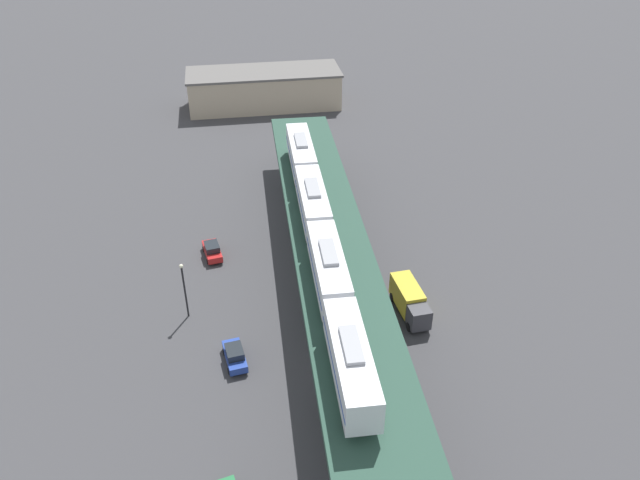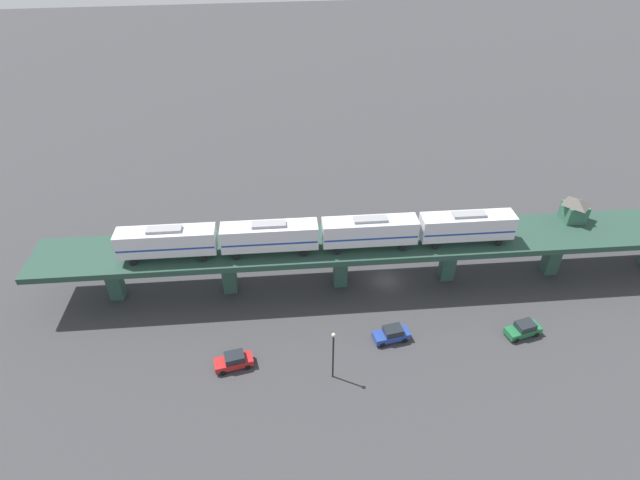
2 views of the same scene
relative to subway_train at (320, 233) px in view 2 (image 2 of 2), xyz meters
The scene contains 9 objects.
ground_plane 13.57m from the subway_train, 84.11° to the right, with size 400.00×400.00×0.00m, color #38383A.
elevated_viaduct 10.30m from the subway_train, 84.26° to the right, with size 12.53×92.28×7.14m.
subway_train is the anchor object (origin of this frame).
signal_hut 35.75m from the subway_train, 86.48° to the right, with size 3.36×3.36×3.40m.
street_car_red 18.48m from the subway_train, 135.07° to the left, with size 2.49×4.63×1.89m.
street_car_green 27.62m from the subway_train, 115.39° to the right, with size 2.63×4.67×1.89m.
street_car_blue 15.16m from the subway_train, 143.01° to the right, with size 2.40×4.60×1.89m.
delivery_truck 12.64m from the subway_train, 18.53° to the right, with size 2.79×7.34×3.20m.
street_lamp 15.54m from the subway_train, behind, with size 0.44×0.44×6.94m.
Camera 2 is at (-51.61, 16.25, 45.54)m, focal length 28.00 mm.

